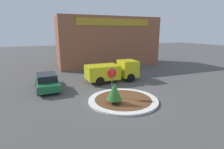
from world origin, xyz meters
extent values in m
plane|color=#514F4C|center=(0.00, 0.00, 0.00)|extent=(120.00, 120.00, 0.00)
cylinder|color=silver|center=(0.00, 0.00, 0.07)|extent=(4.94, 4.94, 0.13)
cylinder|color=brown|center=(0.00, 0.00, 0.07)|extent=(4.05, 4.05, 0.13)
cylinder|color=#4C4C51|center=(-0.57, 0.73, 1.14)|extent=(0.07, 0.07, 2.28)
cylinder|color=#B71414|center=(-0.57, 0.73, 1.91)|extent=(0.70, 0.03, 0.70)
cylinder|color=brown|center=(-0.86, -0.44, 0.26)|extent=(0.08, 0.08, 0.25)
cone|color=#2D6B28|center=(-0.86, -0.44, 0.97)|extent=(1.02, 1.02, 1.17)
cube|color=gold|center=(2.90, 5.19, 1.18)|extent=(1.68, 2.02, 1.62)
cube|color=gold|center=(0.12, 5.13, 1.03)|extent=(3.12, 2.15, 1.31)
cube|color=black|center=(3.47, 5.20, 1.47)|extent=(0.07, 1.78, 0.57)
cylinder|color=black|center=(2.72, 6.14, 0.42)|extent=(0.83, 0.25, 0.83)
cylinder|color=black|center=(2.76, 4.22, 0.42)|extent=(0.83, 0.25, 0.83)
cylinder|color=black|center=(-0.46, 6.08, 0.42)|extent=(0.83, 0.25, 0.83)
cylinder|color=black|center=(-0.42, 4.16, 0.42)|extent=(0.83, 0.25, 0.83)
cube|color=#93563D|center=(3.88, 14.30, 3.45)|extent=(14.22, 6.00, 6.90)
cube|color=#B28E23|center=(3.88, 11.27, 6.09)|extent=(9.96, 0.08, 0.90)
cube|color=#1E6638|center=(-4.96, 4.94, 0.54)|extent=(2.01, 4.64, 0.58)
cube|color=black|center=(-4.95, 4.72, 1.10)|extent=(1.65, 2.27, 0.54)
cylinder|color=black|center=(-5.84, 6.29, 0.30)|extent=(0.23, 0.61, 0.60)
cylinder|color=black|center=(-4.26, 6.40, 0.30)|extent=(0.23, 0.61, 0.60)
cylinder|color=black|center=(-5.66, 3.49, 0.30)|extent=(0.23, 0.61, 0.60)
cylinder|color=black|center=(-4.08, 3.59, 0.30)|extent=(0.23, 0.61, 0.60)
camera|label=1|loc=(-4.96, -10.59, 4.72)|focal=28.00mm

